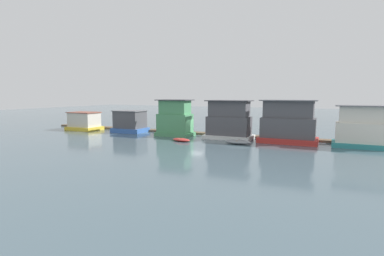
{
  "coord_description": "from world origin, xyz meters",
  "views": [
    {
      "loc": [
        18.11,
        -39.81,
        6.3
      ],
      "look_at": [
        0.0,
        -1.0,
        1.4
      ],
      "focal_mm": 28.0,
      "sensor_mm": 36.0,
      "label": 1
    }
  ],
  "objects_px": {
    "houseboat_yellow": "(84,121)",
    "houseboat_teal": "(366,129)",
    "dinghy_red": "(181,140)",
    "dinghy_grey": "(238,142)",
    "houseboat_green": "(175,119)",
    "houseboat_red": "(288,123)",
    "houseboat_blue": "(130,122)",
    "houseboat_white": "(229,121)"
  },
  "relations": [
    {
      "from": "houseboat_yellow",
      "to": "dinghy_grey",
      "type": "bearing_deg",
      "value": -6.18
    },
    {
      "from": "houseboat_white",
      "to": "dinghy_grey",
      "type": "bearing_deg",
      "value": -57.95
    },
    {
      "from": "houseboat_green",
      "to": "dinghy_red",
      "type": "xyz_separation_m",
      "value": [
        3.32,
        -4.41,
        -2.27
      ]
    },
    {
      "from": "houseboat_white",
      "to": "houseboat_red",
      "type": "xyz_separation_m",
      "value": [
        8.02,
        -0.12,
        0.07
      ]
    },
    {
      "from": "houseboat_yellow",
      "to": "houseboat_teal",
      "type": "bearing_deg",
      "value": 1.09
    },
    {
      "from": "houseboat_blue",
      "to": "houseboat_green",
      "type": "height_order",
      "value": "houseboat_green"
    },
    {
      "from": "houseboat_yellow",
      "to": "dinghy_grey",
      "type": "xyz_separation_m",
      "value": [
        28.72,
        -3.11,
        -1.22
      ]
    },
    {
      "from": "houseboat_red",
      "to": "houseboat_teal",
      "type": "distance_m",
      "value": 8.79
    },
    {
      "from": "houseboat_yellow",
      "to": "dinghy_grey",
      "type": "height_order",
      "value": "houseboat_yellow"
    },
    {
      "from": "houseboat_blue",
      "to": "dinghy_grey",
      "type": "relative_size",
      "value": 1.5
    },
    {
      "from": "houseboat_yellow",
      "to": "houseboat_red",
      "type": "distance_m",
      "value": 34.28
    },
    {
      "from": "houseboat_blue",
      "to": "houseboat_white",
      "type": "xyz_separation_m",
      "value": [
        17.16,
        -0.13,
        0.75
      ]
    },
    {
      "from": "houseboat_yellow",
      "to": "dinghy_red",
      "type": "relative_size",
      "value": 1.88
    },
    {
      "from": "houseboat_teal",
      "to": "dinghy_grey",
      "type": "bearing_deg",
      "value": -164.66
    },
    {
      "from": "houseboat_blue",
      "to": "houseboat_red",
      "type": "relative_size",
      "value": 0.7
    },
    {
      "from": "dinghy_red",
      "to": "dinghy_grey",
      "type": "relative_size",
      "value": 0.85
    },
    {
      "from": "dinghy_red",
      "to": "dinghy_grey",
      "type": "height_order",
      "value": "dinghy_grey"
    },
    {
      "from": "houseboat_blue",
      "to": "houseboat_red",
      "type": "bearing_deg",
      "value": -0.58
    },
    {
      "from": "houseboat_yellow",
      "to": "houseboat_red",
      "type": "bearing_deg",
      "value": 1.22
    },
    {
      "from": "houseboat_green",
      "to": "dinghy_grey",
      "type": "relative_size",
      "value": 1.58
    },
    {
      "from": "houseboat_white",
      "to": "houseboat_teal",
      "type": "bearing_deg",
      "value": -0.14
    },
    {
      "from": "houseboat_white",
      "to": "houseboat_teal",
      "type": "relative_size",
      "value": 0.93
    },
    {
      "from": "houseboat_red",
      "to": "dinghy_grey",
      "type": "relative_size",
      "value": 2.12
    },
    {
      "from": "houseboat_red",
      "to": "dinghy_red",
      "type": "height_order",
      "value": "houseboat_red"
    },
    {
      "from": "houseboat_blue",
      "to": "houseboat_red",
      "type": "height_order",
      "value": "houseboat_red"
    },
    {
      "from": "houseboat_blue",
      "to": "dinghy_red",
      "type": "xyz_separation_m",
      "value": [
        12.19,
        -5.2,
        -1.49
      ]
    },
    {
      "from": "houseboat_white",
      "to": "houseboat_blue",
      "type": "bearing_deg",
      "value": 179.56
    },
    {
      "from": "houseboat_yellow",
      "to": "dinghy_grey",
      "type": "relative_size",
      "value": 1.59
    },
    {
      "from": "houseboat_green",
      "to": "houseboat_red",
      "type": "relative_size",
      "value": 0.74
    },
    {
      "from": "houseboat_green",
      "to": "houseboat_teal",
      "type": "xyz_separation_m",
      "value": [
        25.09,
        0.62,
        -0.27
      ]
    },
    {
      "from": "houseboat_yellow",
      "to": "houseboat_blue",
      "type": "bearing_deg",
      "value": 6.21
    },
    {
      "from": "houseboat_teal",
      "to": "houseboat_yellow",
      "type": "bearing_deg",
      "value": -178.91
    },
    {
      "from": "houseboat_green",
      "to": "dinghy_red",
      "type": "relative_size",
      "value": 1.87
    },
    {
      "from": "houseboat_blue",
      "to": "dinghy_red",
      "type": "distance_m",
      "value": 13.34
    },
    {
      "from": "houseboat_white",
      "to": "houseboat_yellow",
      "type": "bearing_deg",
      "value": -178.13
    },
    {
      "from": "houseboat_teal",
      "to": "houseboat_green",
      "type": "bearing_deg",
      "value": -178.6
    },
    {
      "from": "dinghy_grey",
      "to": "houseboat_green",
      "type": "bearing_deg",
      "value": 162.89
    },
    {
      "from": "houseboat_blue",
      "to": "houseboat_red",
      "type": "xyz_separation_m",
      "value": [
        25.18,
        -0.26,
        0.82
      ]
    },
    {
      "from": "houseboat_green",
      "to": "houseboat_blue",
      "type": "bearing_deg",
      "value": 174.94
    },
    {
      "from": "houseboat_red",
      "to": "dinghy_red",
      "type": "relative_size",
      "value": 2.51
    },
    {
      "from": "houseboat_red",
      "to": "houseboat_teal",
      "type": "relative_size",
      "value": 1.02
    },
    {
      "from": "houseboat_blue",
      "to": "houseboat_white",
      "type": "relative_size",
      "value": 0.77
    }
  ]
}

